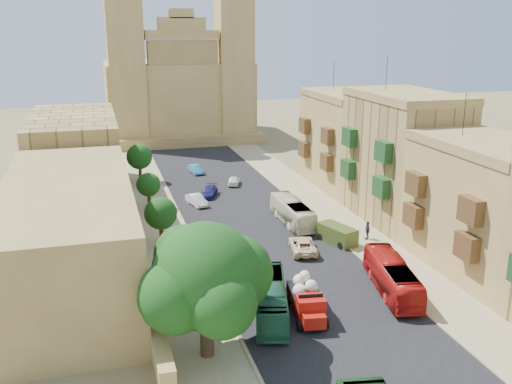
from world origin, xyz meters
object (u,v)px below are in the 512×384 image
street_tree_b (161,213)px  olive_pickup (337,235)px  street_tree_d (139,157)px  pedestrian_c (367,230)px  red_truck (307,298)px  pedestrian_a (377,257)px  car_blue_b (196,169)px  car_white_a (197,200)px  bus_cream_east (292,212)px  street_tree_c (148,185)px  car_cream (303,245)px  car_dkblue (209,192)px  street_tree_a (180,265)px  car_blue_a (250,295)px  ficus_tree (207,279)px  car_white_b (234,181)px  bus_red_east (392,277)px  bus_green_north (271,298)px  church (178,87)px

street_tree_b → olive_pickup: street_tree_b is taller
street_tree_d → pedestrian_c: 34.31m
red_truck → pedestrian_a: size_ratio=3.04×
car_blue_b → pedestrian_a: size_ratio=1.99×
car_white_a → pedestrian_a: size_ratio=2.06×
bus_cream_east → street_tree_c: bearing=-33.5°
street_tree_d → car_cream: size_ratio=1.09×
car_dkblue → pedestrian_c: (12.20, -18.82, 0.32)m
street_tree_c → red_truck: bearing=-73.7°
car_cream → pedestrian_a: bearing=146.1°
street_tree_a → red_truck: 9.89m
bus_cream_east → car_blue_a: bus_cream_east is taller
street_tree_d → car_white_a: size_ratio=1.38×
street_tree_c → car_dkblue: size_ratio=1.03×
street_tree_b → street_tree_c: street_tree_b is taller
olive_pickup → car_cream: olive_pickup is taller
red_truck → car_white_a: bearing=95.9°
street_tree_a → ficus_tree: bearing=-85.9°
car_white_b → car_blue_b: 8.42m
car_dkblue → pedestrian_c: pedestrian_c is taller
street_tree_d → car_blue_b: (8.05, 2.86, -2.93)m
car_cream → street_tree_c: bearing=-42.6°
car_blue_a → pedestrian_c: 17.80m
bus_cream_east → car_dkblue: bearing=-61.7°
red_truck → car_dkblue: size_ratio=1.37×
olive_pickup → car_blue_a: size_ratio=1.20×
car_white_a → car_dkblue: car_white_a is taller
street_tree_c → pedestrian_a: size_ratio=2.28×
ficus_tree → car_white_a: bearing=81.2°
street_tree_a → pedestrian_c: size_ratio=2.39×
olive_pickup → bus_red_east: (-0.16, -11.11, 0.49)m
street_tree_a → red_truck: street_tree_a is taller
street_tree_b → car_blue_a: (5.00, -13.81, -2.59)m
bus_green_north → bus_cream_east: (8.21, 18.56, 0.01)m
bus_red_east → bus_cream_east: bearing=-71.3°
red_truck → street_tree_a: bearing=149.9°
olive_pickup → street_tree_d: bearing=120.5°
car_blue_b → bus_red_east: bearing=-87.2°
car_white_b → car_blue_b: bearing=-43.9°
car_blue_a → car_cream: (7.46, 8.52, 0.03)m
ficus_tree → car_white_b: 41.17m
street_tree_a → car_white_a: 24.52m
red_truck → bus_cream_east: red_truck is taller
church → olive_pickup: size_ratio=8.04×
bus_green_north → pedestrian_a: bus_green_north is taller
red_truck → olive_pickup: (8.05, 12.90, -0.56)m
bus_red_east → pedestrian_a: (1.16, 4.68, -0.39)m
car_blue_a → bus_red_east: bearing=-26.6°
red_truck → car_cream: (4.01, 11.61, -0.72)m
bus_green_north → car_white_b: 35.80m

